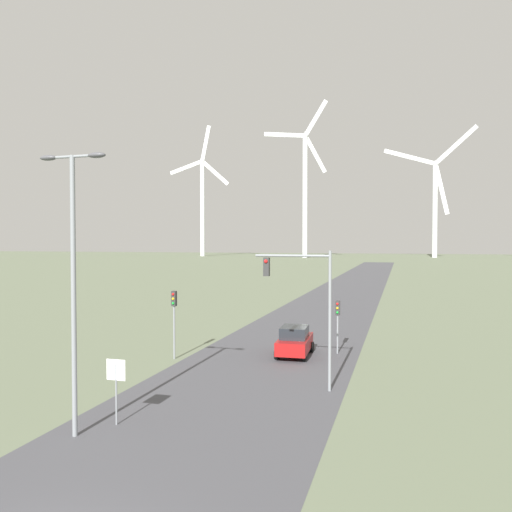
# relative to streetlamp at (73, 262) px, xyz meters

# --- Properties ---
(road_surface) EXTENTS (10.00, 240.00, 0.01)m
(road_surface) POSITION_rel_streetlamp_xyz_m (3.81, 41.22, -6.30)
(road_surface) COLOR #47474C
(road_surface) RESTS_ON ground
(streetlamp) EXTENTS (2.71, 0.32, 10.14)m
(streetlamp) POSITION_rel_streetlamp_xyz_m (0.00, 0.00, 0.00)
(streetlamp) COLOR gray
(streetlamp) RESTS_ON ground
(stop_sign_near) EXTENTS (0.81, 0.07, 2.53)m
(stop_sign_near) POSITION_rel_streetlamp_xyz_m (0.83, 1.39, -4.53)
(stop_sign_near) COLOR gray
(stop_sign_near) RESTS_ON ground
(traffic_light_post_near_left) EXTENTS (0.28, 0.34, 4.08)m
(traffic_light_post_near_left) POSITION_rel_streetlamp_xyz_m (-1.76, 11.83, -3.32)
(traffic_light_post_near_left) COLOR gray
(traffic_light_post_near_left) RESTS_ON ground
(traffic_light_post_near_right) EXTENTS (0.28, 0.34, 3.32)m
(traffic_light_post_near_right) POSITION_rel_streetlamp_xyz_m (7.44, 16.05, -3.86)
(traffic_light_post_near_right) COLOR gray
(traffic_light_post_near_right) RESTS_ON ground
(traffic_light_mast_overhead) EXTENTS (3.68, 0.34, 6.60)m
(traffic_light_mast_overhead) POSITION_rel_streetlamp_xyz_m (6.89, 8.01, -1.71)
(traffic_light_mast_overhead) COLOR gray
(traffic_light_mast_overhead) RESTS_ON ground
(car_approaching) EXTENTS (2.03, 4.20, 1.83)m
(car_approaching) POSITION_rel_streetlamp_xyz_m (4.99, 14.70, -5.39)
(car_approaching) COLOR maroon
(car_approaching) RESTS_ON ground
(wind_turbine_far_left) EXTENTS (30.56, 2.78, 64.21)m
(wind_turbine_far_left) POSITION_rel_streetlamp_xyz_m (-83.54, 214.21, 22.23)
(wind_turbine_far_left) COLOR silver
(wind_turbine_far_left) RESTS_ON ground
(wind_turbine_left) EXTENTS (26.32, 11.54, 70.03)m
(wind_turbine_left) POSITION_rel_streetlamp_xyz_m (-30.02, 202.95, 26.01)
(wind_turbine_left) COLOR silver
(wind_turbine_left) RESTS_ON ground
(wind_turbine_center) EXTENTS (40.01, 2.60, 58.41)m
(wind_turbine_center) POSITION_rel_streetlamp_xyz_m (25.40, 221.75, 20.52)
(wind_turbine_center) COLOR silver
(wind_turbine_center) RESTS_ON ground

